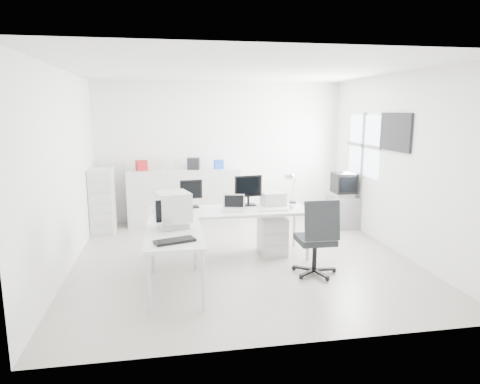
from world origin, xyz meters
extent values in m
cube|color=beige|center=(0.00, 0.00, 0.00)|extent=(5.00, 5.00, 0.01)
cube|color=white|center=(0.00, 0.00, 2.80)|extent=(5.00, 5.00, 0.01)
cube|color=white|center=(0.00, 2.50, 1.40)|extent=(5.00, 0.02, 2.80)
cube|color=white|center=(-2.50, 0.00, 1.40)|extent=(0.02, 5.00, 2.80)
cube|color=white|center=(2.50, 0.00, 1.40)|extent=(0.02, 5.00, 2.80)
cube|color=silver|center=(0.51, 0.15, 0.30)|extent=(0.40, 0.50, 0.60)
cube|color=black|center=(-1.04, 0.20, 0.84)|extent=(0.51, 0.41, 0.17)
cube|color=silver|center=(0.46, -0.05, 0.76)|extent=(0.43, 0.14, 0.02)
sphere|color=silver|center=(0.76, 0.00, 0.78)|extent=(0.07, 0.07, 0.07)
cube|color=#BBBBBB|center=(0.56, 0.32, 0.85)|extent=(0.39, 0.34, 0.20)
cube|color=black|center=(-1.04, -1.40, 0.77)|extent=(0.50, 0.32, 0.03)
cube|color=gray|center=(2.22, 1.39, 0.30)|extent=(0.56, 0.46, 0.61)
cube|color=silver|center=(-0.77, 2.24, 0.54)|extent=(2.18, 0.54, 1.09)
cube|color=maroon|center=(-1.57, 2.24, 1.19)|extent=(0.24, 0.23, 0.20)
cube|color=silver|center=(-1.07, 2.24, 1.17)|extent=(0.18, 0.16, 0.16)
cube|color=black|center=(-0.57, 2.24, 1.20)|extent=(0.26, 0.25, 0.23)
cube|color=blue|center=(-0.07, 2.24, 1.18)|extent=(0.19, 0.17, 0.18)
cylinder|color=silver|center=(-1.87, 2.28, 1.20)|extent=(0.07, 0.07, 0.22)
cube|color=silver|center=(-2.28, 1.82, 0.60)|extent=(0.42, 0.50, 1.19)
camera|label=1|loc=(-1.11, -6.16, 2.24)|focal=32.00mm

